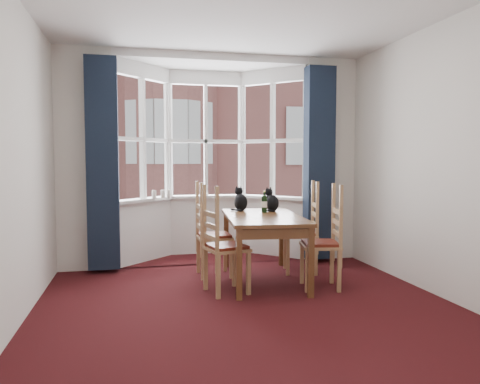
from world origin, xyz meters
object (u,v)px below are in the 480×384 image
object	(u,v)px
chair_left_far	(207,237)
dining_table	(263,222)
cat_right	(272,202)
candle_short	(163,194)
candle_extra	(169,194)
candle_tall	(154,194)
chair_right_near	(329,245)
chair_right_far	(308,234)
cat_left	(241,201)
chair_left_near	(219,249)
wine_bottle	(264,203)

from	to	relation	value
chair_left_far	dining_table	bearing A→B (deg)	-29.87
cat_right	candle_short	world-z (taller)	cat_right
cat_right	candle_extra	distance (m)	1.56
candle_tall	candle_extra	size ratio (longest dim) A/B	0.97
dining_table	chair_right_near	world-z (taller)	chair_right_near
dining_table	chair_left_far	bearing A→B (deg)	150.13
dining_table	candle_tall	bearing A→B (deg)	131.42
chair_right_near	cat_right	xyz separation A→B (m)	(-0.39, 0.88, 0.41)
chair_right_far	candle_tall	xyz separation A→B (m)	(-1.84, 1.07, 0.45)
dining_table	chair_right_far	size ratio (longest dim) A/B	1.78
cat_left	candle_short	size ratio (longest dim) A/B	2.83
chair_left_near	candle_tall	distance (m)	1.91
candle_extra	candle_tall	bearing A→B (deg)	-166.02
cat_right	candle_tall	size ratio (longest dim) A/B	2.81
dining_table	chair_right_far	xyz separation A→B (m)	(0.65, 0.27, -0.21)
chair_right_far	candle_short	xyz separation A→B (m)	(-1.71, 1.10, 0.45)
chair_left_near	candle_extra	size ratio (longest dim) A/B	8.05
chair_right_far	cat_right	size ratio (longest dim) A/B	2.97
cat_left	cat_right	size ratio (longest dim) A/B	1.03
wine_bottle	cat_left	bearing A→B (deg)	130.69
cat_left	cat_right	bearing A→B (deg)	-20.53
dining_table	candle_tall	size ratio (longest dim) A/B	14.83
candle_short	cat_left	bearing A→B (deg)	-41.54
cat_left	wine_bottle	distance (m)	0.36
wine_bottle	candle_extra	xyz separation A→B (m)	(-1.08, 1.11, 0.05)
cat_left	wine_bottle	world-z (taller)	cat_left
candle_extra	chair_right_near	bearing A→B (deg)	-49.27
cat_left	candle_short	distance (m)	1.23
cat_left	candle_extra	xyz separation A→B (m)	(-0.84, 0.84, 0.05)
dining_table	cat_left	xyz separation A→B (m)	(-0.14, 0.56, 0.20)
wine_bottle	candle_tall	distance (m)	1.66
chair_right_near	candle_extra	size ratio (longest dim) A/B	8.05
cat_right	candle_short	xyz separation A→B (m)	(-1.29, 0.96, 0.05)
chair_left_far	candle_extra	xyz separation A→B (m)	(-0.38, 1.05, 0.45)
chair_left_near	candle_short	size ratio (longest dim) A/B	8.14
chair_left_far	candle_extra	bearing A→B (deg)	109.90
chair_left_far	cat_right	bearing A→B (deg)	4.83
chair_left_near	wine_bottle	size ratio (longest dim) A/B	3.47
cat_right	candle_tall	distance (m)	1.69
cat_right	candle_tall	world-z (taller)	cat_right
candle_tall	candle_extra	bearing A→B (deg)	13.98
cat_left	wine_bottle	xyz separation A→B (m)	(0.23, -0.27, -0.01)
candle_tall	candle_extra	xyz separation A→B (m)	(0.20, 0.05, 0.00)
cat_left	candle_tall	bearing A→B (deg)	142.96
chair_left_far	candle_extra	distance (m)	1.20
chair_right_far	candle_tall	distance (m)	2.17
chair_left_far	wine_bottle	bearing A→B (deg)	-5.19
dining_table	candle_extra	distance (m)	1.73
chair_left_near	chair_right_far	size ratio (longest dim) A/B	1.00
chair_left_far	chair_right_near	size ratio (longest dim) A/B	1.00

